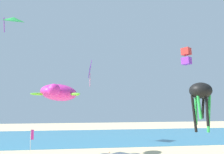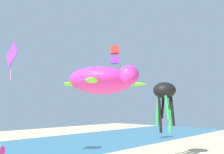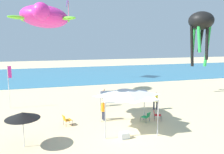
# 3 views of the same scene
# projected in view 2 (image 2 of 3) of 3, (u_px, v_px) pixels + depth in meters

# --- Properties ---
(kite_octopus_black) EXTENTS (2.84, 2.84, 6.30)m
(kite_octopus_black) POSITION_uv_depth(u_px,v_px,m) (165.00, 93.00, 31.19)
(kite_octopus_black) COLOR black
(kite_box_red) EXTENTS (2.09, 2.10, 3.14)m
(kite_box_red) POSITION_uv_depth(u_px,v_px,m) (115.00, 55.00, 42.99)
(kite_box_red) COLOR red
(kite_turtle_magenta) EXTENTS (4.66, 5.25, 1.86)m
(kite_turtle_magenta) POSITION_uv_depth(u_px,v_px,m) (101.00, 81.00, 14.61)
(kite_turtle_magenta) COLOR #E02D9E
(kite_diamond_purple) EXTENTS (0.66, 3.41, 4.85)m
(kite_diamond_purple) POSITION_uv_depth(u_px,v_px,m) (12.00, 56.00, 30.68)
(kite_diamond_purple) COLOR purple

